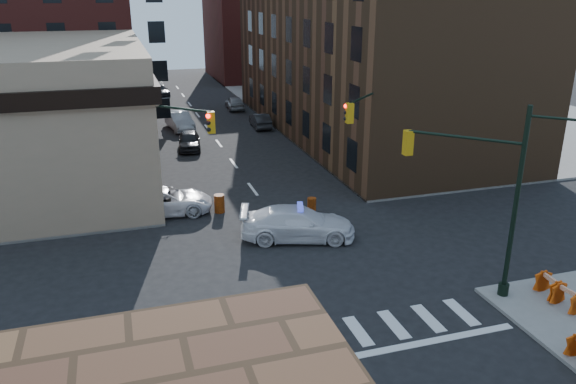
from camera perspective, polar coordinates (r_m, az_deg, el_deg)
ground at (r=27.53m, az=1.37°, el=-6.40°), size 140.00×140.00×0.00m
sidewalk_ne at (r=65.21m, az=11.64°, el=8.77°), size 34.00×54.50×0.15m
commercial_row_ne at (r=50.69m, az=7.54°, el=13.84°), size 14.00×34.00×14.00m
filler_nw at (r=85.88m, az=-23.42°, el=15.54°), size 20.00×18.00×16.00m
filler_ne at (r=84.51m, az=-2.14°, el=15.67°), size 16.00×16.00×12.00m
signal_pole_se at (r=23.88m, az=19.70°, el=0.19°), size 5.40×5.27×8.00m
signal_pole_nw at (r=29.85m, az=-12.63°, el=4.15°), size 3.58×3.67×8.00m
signal_pole_ne at (r=32.80m, az=8.21°, el=5.84°), size 3.67×3.58×8.00m
tree_ne_near at (r=52.46m, az=0.19°, el=10.34°), size 3.00×3.00×4.85m
tree_ne_far at (r=60.05m, az=-2.13°, el=11.54°), size 3.00×3.00×4.85m
police_car at (r=28.91m, az=1.01°, el=-3.20°), size 6.30×3.91×1.70m
pickup at (r=32.95m, az=-12.41°, el=-0.90°), size 5.66×3.01×1.51m
parked_car_wnear at (r=46.11m, az=-10.01°, el=5.19°), size 2.23×4.46×1.46m
parked_car_wfar at (r=52.92m, az=-10.95°, el=7.12°), size 2.38×5.17×1.64m
parked_car_wdeep at (r=70.74m, az=-12.93°, el=10.03°), size 2.35×4.89×1.37m
parked_car_enear at (r=52.80m, az=-2.84°, el=7.26°), size 1.60×4.15×1.35m
parked_car_efar at (r=61.39m, az=-5.43°, el=9.02°), size 1.90×4.27×1.43m
pedestrian_a at (r=32.26m, az=-15.41°, el=-1.27°), size 0.67×0.56×1.58m
pedestrian_b at (r=33.93m, az=-22.53°, el=-0.82°), size 1.14×1.09×1.85m
pedestrian_c at (r=31.59m, az=-21.74°, el=-2.25°), size 1.14×0.86×1.80m
barrel_road at (r=32.39m, az=2.42°, el=-1.37°), size 0.58×0.58×0.91m
barrel_bank at (r=32.68m, az=-6.99°, el=-1.17°), size 0.78×0.78×1.06m
barricade_se_a at (r=25.29m, az=26.52°, el=-9.70°), size 0.72×1.24×0.88m
barricade_se_b at (r=25.91m, az=25.04°, el=-8.71°), size 0.68×1.25×0.91m
barricade_nw_a at (r=33.49m, az=-13.66°, el=-0.97°), size 1.21×0.69×0.87m
barricade_nw_b at (r=33.64m, az=-22.10°, el=-1.84°), size 1.17×0.64×0.85m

